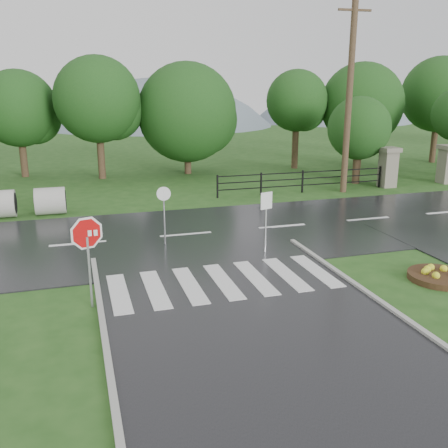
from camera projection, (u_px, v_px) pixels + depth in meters
name	position (u px, v px, depth m)	size (l,w,h in m)	color
ground	(295.00, 375.00, 9.96)	(120.00, 120.00, 0.00)	#244E1A
main_road	(186.00, 235.00, 19.19)	(90.00, 8.00, 0.04)	black
crosswalk	(223.00, 281.00, 14.56)	(6.50, 2.80, 0.02)	silver
pillar_west	(388.00, 166.00, 28.02)	(1.00, 1.00, 2.24)	gray
pillar_east	(447.00, 163.00, 29.14)	(1.00, 1.00, 2.24)	gray
fence_west	(303.00, 179.00, 26.68)	(9.58, 0.08, 1.20)	black
hills	(131.00, 231.00, 75.05)	(102.00, 48.00, 48.00)	slate
treeline	(154.00, 174.00, 32.37)	(83.20, 5.20, 10.00)	#153E13
stop_sign	(87.00, 241.00, 12.53)	(1.08, 0.40, 2.58)	#939399
flower_bed	(440.00, 275.00, 14.79)	(1.83, 1.83, 0.37)	#332111
reg_sign_small	(266.00, 210.00, 16.79)	(0.46, 0.16, 2.14)	#939399
reg_sign_round	(164.00, 208.00, 17.67)	(0.50, 0.09, 2.15)	#939399
utility_pole_east	(349.00, 96.00, 25.67)	(1.77, 0.33, 9.93)	#473523
entrance_tree_left	(359.00, 129.00, 28.56)	(3.60, 3.60, 5.00)	#3D2B1C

